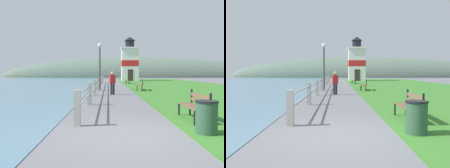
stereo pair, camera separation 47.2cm
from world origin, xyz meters
The scene contains 11 objects.
ground_plane centered at (0.00, 0.00, 0.00)m, with size 160.00×160.00×0.00m, color slate.
grass_verge centered at (7.44, 19.06, 0.03)m, with size 12.00×57.19×0.06m.
seawall_railing centered at (-1.34, 16.70, 0.59)m, with size 0.18×31.59×1.02m.
park_bench_near centered at (2.17, 1.56, 0.54)m, with size 0.51×1.70×0.94m.
park_bench_midway centered at (2.13, 14.03, 0.54)m, with size 0.71×1.99×0.94m.
park_bench_far centered at (2.08, 25.74, 0.54)m, with size 0.70×1.88×0.94m.
lighthouse centered at (3.24, 37.31, 3.28)m, with size 3.23×3.23×7.64m.
person_strolling centered at (-0.19, 10.81, 0.84)m, with size 0.43×0.34×1.56m.
trash_bin centered at (1.84, -0.15, 0.42)m, with size 0.54×0.54×0.84m.
lamp_post centered at (-1.19, 15.16, 2.74)m, with size 0.36×0.36×3.96m.
distant_hillside centered at (8.00, 68.13, 0.00)m, with size 80.00×16.00×12.00m.
Camera 2 is at (0.00, -5.94, 1.50)m, focal length 40.00 mm.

